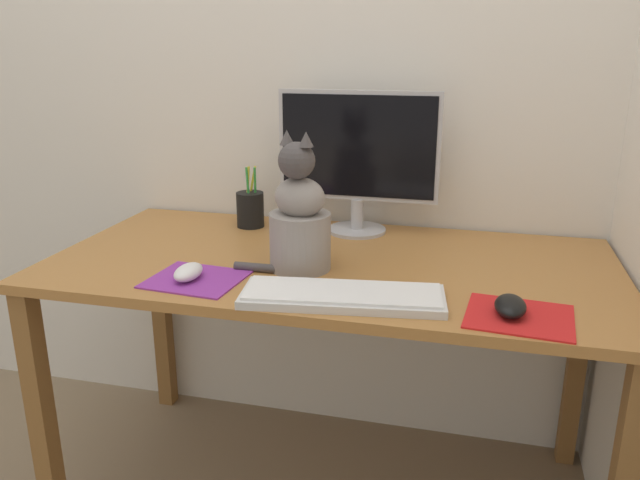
# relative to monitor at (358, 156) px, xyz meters

# --- Properties ---
(wall_back) EXTENTS (7.00, 0.04, 2.50)m
(wall_back) POSITION_rel_monitor_xyz_m (-0.02, 0.13, 0.32)
(wall_back) COLOR silver
(wall_back) RESTS_ON ground_plane
(desk) EXTENTS (1.43, 0.71, 0.71)m
(desk) POSITION_rel_monitor_xyz_m (-0.02, -0.26, -0.31)
(desk) COLOR #A87038
(desk) RESTS_ON ground_plane
(monitor) EXTENTS (0.46, 0.17, 0.41)m
(monitor) POSITION_rel_monitor_xyz_m (0.00, 0.00, 0.00)
(monitor) COLOR #B2B2B7
(monitor) RESTS_ON desk
(keyboard) EXTENTS (0.45, 0.21, 0.02)m
(keyboard) POSITION_rel_monitor_xyz_m (0.07, -0.52, -0.21)
(keyboard) COLOR silver
(keyboard) RESTS_ON desk
(mousepad_left) EXTENTS (0.23, 0.20, 0.00)m
(mousepad_left) POSITION_rel_monitor_xyz_m (-0.29, -0.48, -0.22)
(mousepad_left) COLOR purple
(mousepad_left) RESTS_ON desk
(mousepad_right) EXTENTS (0.23, 0.20, 0.00)m
(mousepad_right) POSITION_rel_monitor_xyz_m (0.43, -0.51, -0.22)
(mousepad_right) COLOR red
(mousepad_right) RESTS_ON desk
(computer_mouse_left) EXTENTS (0.06, 0.10, 0.04)m
(computer_mouse_left) POSITION_rel_monitor_xyz_m (-0.30, -0.49, -0.20)
(computer_mouse_left) COLOR white
(computer_mouse_left) RESTS_ON mousepad_left
(computer_mouse_right) EXTENTS (0.06, 0.11, 0.03)m
(computer_mouse_right) POSITION_rel_monitor_xyz_m (0.41, -0.51, -0.20)
(computer_mouse_right) COLOR black
(computer_mouse_right) RESTS_ON mousepad_right
(cat) EXTENTS (0.25, 0.19, 0.34)m
(cat) POSITION_rel_monitor_xyz_m (-0.08, -0.35, -0.10)
(cat) COLOR gray
(cat) RESTS_ON desk
(pen_cup) EXTENTS (0.08, 0.08, 0.18)m
(pen_cup) POSITION_rel_monitor_xyz_m (-0.32, -0.02, -0.17)
(pen_cup) COLOR black
(pen_cup) RESTS_ON desk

